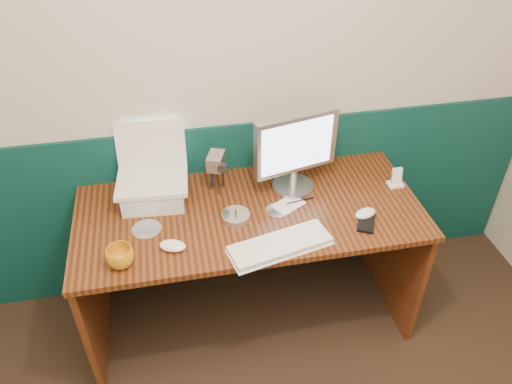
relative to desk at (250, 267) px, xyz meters
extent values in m
cube|color=beige|center=(-0.11, 0.37, 0.88)|extent=(3.50, 0.04, 2.50)
cube|color=#072E30|center=(-0.11, 0.36, 0.12)|extent=(3.48, 0.02, 1.00)
cube|color=#351809|center=(0.00, 0.00, 0.00)|extent=(1.60, 0.70, 0.75)
cube|color=silver|center=(-0.43, 0.16, 0.42)|extent=(0.30, 0.26, 0.10)
cube|color=white|center=(0.08, -0.27, 0.39)|extent=(0.46, 0.24, 0.03)
ellipsoid|color=white|center=(0.51, -0.15, 0.39)|extent=(0.12, 0.09, 0.04)
ellipsoid|color=white|center=(-0.37, -0.19, 0.39)|extent=(0.13, 0.11, 0.04)
imported|color=orange|center=(-0.58, -0.24, 0.42)|extent=(0.13, 0.13, 0.09)
cylinder|color=silver|center=(-0.07, -0.05, 0.39)|extent=(0.13, 0.13, 0.03)
cylinder|color=#B3BDC4|center=(-0.47, -0.04, 0.38)|extent=(0.13, 0.13, 0.00)
cylinder|color=silver|center=(0.13, -0.02, 0.38)|extent=(0.11, 0.11, 0.00)
cylinder|color=black|center=(0.25, 0.02, 0.38)|extent=(0.14, 0.03, 0.01)
cube|color=white|center=(0.19, 0.00, 0.38)|extent=(0.17, 0.16, 0.00)
cube|color=white|center=(0.74, 0.05, 0.38)|extent=(0.07, 0.06, 0.01)
cube|color=white|center=(0.74, 0.05, 0.43)|extent=(0.05, 0.03, 0.09)
cube|color=black|center=(0.49, -0.20, 0.38)|extent=(0.12, 0.14, 0.01)
camera|label=1|loc=(-0.32, -1.75, 1.85)|focal=35.00mm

